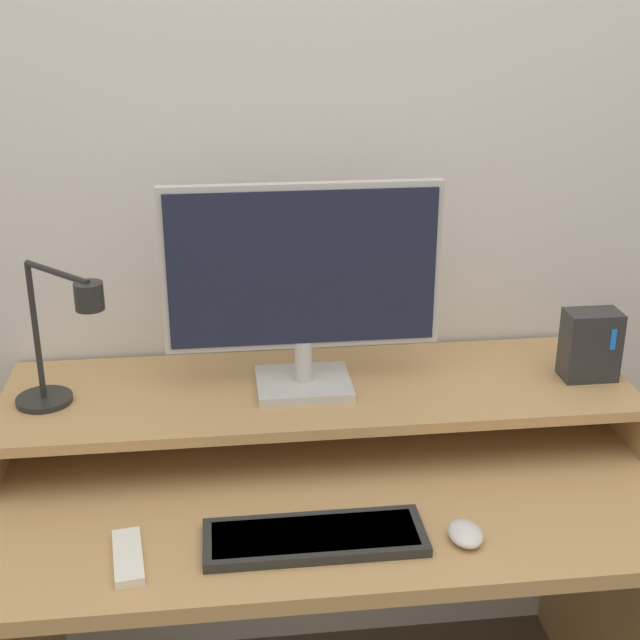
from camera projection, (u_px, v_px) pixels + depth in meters
name	position (u px, v px, depth m)	size (l,w,h in m)	color
wall_back	(306.00, 161.00, 1.92)	(6.00, 0.05, 2.50)	silver
desk	(328.00, 558.00, 1.82)	(1.30, 0.73, 0.71)	tan
monitor_shelf	(319.00, 393.00, 1.87)	(1.30, 0.39, 0.11)	tan
monitor	(303.00, 281.00, 1.77)	(0.56, 0.17, 0.43)	#BCBCC1
desk_lamp	(61.00, 345.00, 1.69)	(0.21, 0.21, 0.30)	black
router_dock	(590.00, 345.00, 1.87)	(0.11, 0.07, 0.15)	#28282D
keyboard	(315.00, 537.00, 1.54)	(0.38, 0.14, 0.02)	#282828
mouse	(466.00, 534.00, 1.54)	(0.06, 0.08, 0.03)	silver
remote_control	(128.00, 557.00, 1.49)	(0.07, 0.15, 0.02)	white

